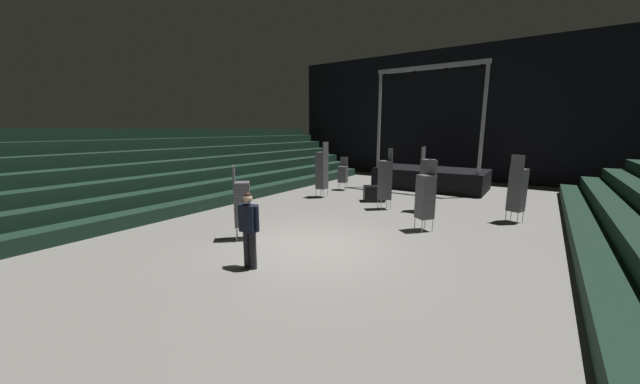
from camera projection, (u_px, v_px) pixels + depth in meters
ground_plane at (315, 247)px, 9.00m from camera, size 22.00×30.00×0.10m
arena_end_wall at (453, 115)px, 20.43m from camera, size 22.00×0.30×8.00m
bleacher_bank_left at (169, 166)px, 14.13m from camera, size 5.25×24.00×3.15m
stage_riser at (430, 176)px, 17.62m from camera, size 5.53×3.01×6.12m
man_with_tie at (249, 226)px, 7.34m from camera, size 0.57×0.27×1.77m
chair_stack_front_left at (242, 203)px, 9.30m from camera, size 0.62×0.62×2.14m
chair_stack_front_right at (517, 189)px, 10.99m from camera, size 0.57×0.57×2.31m
chair_stack_mid_left at (322, 170)px, 15.14m from camera, size 0.45×0.45×2.56m
chair_stack_mid_right at (427, 180)px, 12.47m from camera, size 0.45×0.45×2.48m
chair_stack_mid_centre at (385, 179)px, 12.85m from camera, size 0.62×0.62×2.39m
chair_stack_rear_left at (426, 196)px, 10.10m from camera, size 0.62×0.62×2.22m
chair_stack_rear_right at (343, 174)px, 17.04m from camera, size 0.53×0.53×1.71m
equipment_road_case at (374, 194)px, 14.44m from camera, size 1.08×1.00×0.68m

